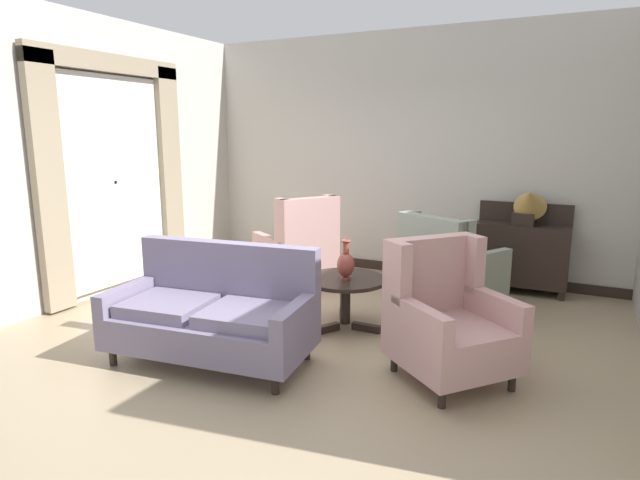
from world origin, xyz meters
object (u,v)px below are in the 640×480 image
object	(u,v)px
porcelain_vase	(346,264)
armchair_near_window	(447,268)
armchair_beside_settee	(447,321)
sideboard	(521,253)
settee	(213,314)
coffee_table	(345,288)
armchair_foreground_right	(299,249)
gramophone	(529,203)
side_table	(427,274)

from	to	relation	value
porcelain_vase	armchair_near_window	size ratio (longest dim) A/B	0.32
armchair_beside_settee	sideboard	distance (m)	2.59
sideboard	armchair_near_window	bearing A→B (deg)	-125.29
settee	armchair_near_window	size ratio (longest dim) A/B	1.47
coffee_table	armchair_near_window	size ratio (longest dim) A/B	0.67
coffee_table	porcelain_vase	size ratio (longest dim) A/B	2.07
armchair_foreground_right	armchair_near_window	distance (m)	1.81
coffee_table	settee	bearing A→B (deg)	-120.46
armchair_near_window	armchair_beside_settee	distance (m)	1.71
porcelain_vase	gramophone	size ratio (longest dim) A/B	0.70
armchair_foreground_right	armchair_beside_settee	xyz separation A→B (m)	(2.19, -1.68, -0.00)
armchair_foreground_right	gramophone	world-z (taller)	gramophone
coffee_table	settee	world-z (taller)	settee
coffee_table	armchair_beside_settee	distance (m)	1.26
coffee_table	side_table	distance (m)	0.89
armchair_beside_settee	side_table	distance (m)	1.33
settee	porcelain_vase	bearing A→B (deg)	50.65
coffee_table	sideboard	size ratio (longest dim) A/B	0.75
armchair_foreground_right	porcelain_vase	bearing A→B (deg)	77.08
porcelain_vase	armchair_near_window	world-z (taller)	armchair_near_window
porcelain_vase	armchair_beside_settee	world-z (taller)	armchair_beside_settee
coffee_table	side_table	bearing A→B (deg)	45.84
armchair_beside_settee	settee	bearing A→B (deg)	146.98
armchair_foreground_right	armchair_beside_settee	size ratio (longest dim) A/B	1.05
armchair_foreground_right	armchair_near_window	bearing A→B (deg)	122.04
side_table	gramophone	bearing A→B (deg)	57.53
porcelain_vase	sideboard	world-z (taller)	sideboard
armchair_near_window	coffee_table	bearing A→B (deg)	85.24
coffee_table	gramophone	xyz separation A→B (m)	(1.41, 1.88, 0.68)
settee	armchair_foreground_right	size ratio (longest dim) A/B	1.49
armchair_near_window	side_table	xyz separation A→B (m)	(-0.10, -0.43, 0.03)
porcelain_vase	sideboard	distance (m)	2.43
armchair_beside_settee	side_table	world-z (taller)	armchair_beside_settee
armchair_near_window	sideboard	world-z (taller)	sideboard
porcelain_vase	armchair_near_window	bearing A→B (deg)	57.96
porcelain_vase	armchair_beside_settee	distance (m)	1.23
armchair_near_window	armchair_foreground_right	bearing A→B (deg)	28.90
settee	coffee_table	bearing A→B (deg)	52.46
coffee_table	armchair_near_window	bearing A→B (deg)	56.10
porcelain_vase	armchair_foreground_right	distance (m)	1.59
side_table	armchair_foreground_right	bearing A→B (deg)	165.54
armchair_near_window	side_table	world-z (taller)	armchair_near_window
porcelain_vase	sideboard	bearing A→B (deg)	56.47
side_table	sideboard	bearing A→B (deg)	60.98
porcelain_vase	side_table	xyz separation A→B (m)	(0.59, 0.68, -0.19)
porcelain_vase	side_table	bearing A→B (deg)	48.79
armchair_beside_settee	coffee_table	bearing A→B (deg)	101.42
sideboard	gramophone	bearing A→B (deg)	-61.51
porcelain_vase	armchair_foreground_right	size ratio (longest dim) A/B	0.33
gramophone	settee	bearing A→B (deg)	-124.54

